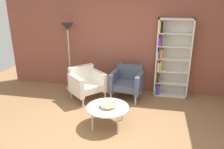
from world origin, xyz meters
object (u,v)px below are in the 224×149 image
bookshelf_tall (170,59)px  floor_lamp_torchiere (68,35)px  armchair_near_window (86,83)px  coffee_table_low (108,108)px  armchair_by_bookshelf (127,81)px  decorative_bowl (108,105)px

bookshelf_tall → floor_lamp_torchiere: (-2.53, -0.10, 0.51)m
armchair_near_window → floor_lamp_torchiere: (-0.61, 0.53, 1.03)m
bookshelf_tall → coffee_table_low: size_ratio=2.37×
coffee_table_low → bookshelf_tall: bearing=55.6°
bookshelf_tall → armchair_by_bookshelf: 1.16m
armchair_by_bookshelf → floor_lamp_torchiere: (-1.56, 0.24, 1.03)m
coffee_table_low → decorative_bowl: bearing=0.0°
armchair_near_window → bookshelf_tall: bearing=-29.5°
decorative_bowl → armchair_near_window: (-0.76, 1.06, -0.02)m
armchair_near_window → floor_lamp_torchiere: size_ratio=0.55×
decorative_bowl → armchair_near_window: armchair_near_window is taller
armchair_by_bookshelf → armchair_near_window: 0.99m
bookshelf_tall → armchair_by_bookshelf: bearing=-160.4°
decorative_bowl → floor_lamp_torchiere: 2.33m
coffee_table_low → armchair_near_window: 1.31m
bookshelf_tall → decorative_bowl: size_ratio=5.94×
coffee_table_low → armchair_by_bookshelf: armchair_by_bookshelf is taller
armchair_by_bookshelf → armchair_near_window: bearing=-155.5°
armchair_by_bookshelf → coffee_table_low: bearing=-90.2°
bookshelf_tall → armchair_near_window: bearing=-161.8°
bookshelf_tall → floor_lamp_torchiere: 2.59m
bookshelf_tall → coffee_table_low: (-1.16, -1.70, -0.57)m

